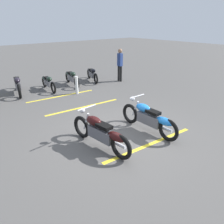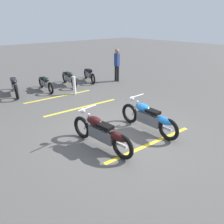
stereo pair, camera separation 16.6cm
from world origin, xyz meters
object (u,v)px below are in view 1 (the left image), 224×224
(motorcycle_row_left, at_px, (72,77))
(motorcycle_row_center, at_px, (48,82))
(motorcycle_bright_foreground, at_px, (149,118))
(bollard_post, at_px, (77,85))
(motorcycle_row_right, at_px, (18,84))
(motorcycle_dark_foreground, at_px, (101,133))
(bystander_near_row, at_px, (120,63))
(motorcycle_row_far_left, at_px, (92,74))

(motorcycle_row_left, height_order, motorcycle_row_center, motorcycle_row_left)
(motorcycle_bright_foreground, bearing_deg, motorcycle_row_center, 4.45)
(motorcycle_bright_foreground, xyz_separation_m, bollard_post, (4.74, -0.32, -0.04))
(motorcycle_row_left, bearing_deg, motorcycle_row_center, -77.19)
(motorcycle_row_left, relative_size, bollard_post, 2.40)
(motorcycle_row_right, bearing_deg, motorcycle_dark_foreground, 14.60)
(motorcycle_bright_foreground, relative_size, bollard_post, 2.67)
(motorcycle_bright_foreground, xyz_separation_m, motorcycle_row_right, (6.59, 1.79, -0.01))
(motorcycle_row_right, xyz_separation_m, bystander_near_row, (-1.40, -5.22, 0.56))
(motorcycle_row_far_left, relative_size, motorcycle_row_center, 0.99)
(bollard_post, bearing_deg, motorcycle_row_right, 48.74)
(motorcycle_row_far_left, distance_m, bystander_near_row, 1.71)
(motorcycle_row_center, height_order, bollard_post, bollard_post)
(motorcycle_dark_foreground, bearing_deg, bollard_post, -29.36)
(motorcycle_dark_foreground, relative_size, motorcycle_row_right, 1.04)
(bystander_near_row, distance_m, bollard_post, 3.21)
(motorcycle_row_left, xyz_separation_m, bystander_near_row, (-1.05, -2.52, 0.59))
(bollard_post, bearing_deg, motorcycle_row_center, 27.50)
(motorcycle_dark_foreground, relative_size, motorcycle_row_far_left, 1.19)
(motorcycle_row_center, bearing_deg, bollard_post, 33.45)
(motorcycle_row_left, bearing_deg, motorcycle_row_far_left, 102.76)
(motorcycle_row_far_left, xyz_separation_m, bollard_post, (-1.54, 1.96, 0.02))
(motorcycle_row_left, height_order, bystander_near_row, bystander_near_row)
(motorcycle_row_left, relative_size, bystander_near_row, 1.11)
(motorcycle_row_right, bearing_deg, motorcycle_bright_foreground, 28.98)
(motorcycle_dark_foreground, height_order, bollard_post, motorcycle_dark_foreground)
(motorcycle_row_center, distance_m, motorcycle_row_right, 1.40)
(motorcycle_row_center, relative_size, motorcycle_row_right, 0.88)
(motorcycle_bright_foreground, distance_m, bollard_post, 4.76)
(motorcycle_row_right, relative_size, bollard_post, 2.57)
(motorcycle_row_far_left, bearing_deg, motorcycle_row_center, -69.57)
(bystander_near_row, xyz_separation_m, bollard_post, (-0.45, 3.12, -0.59))
(motorcycle_row_center, relative_size, bystander_near_row, 1.05)
(motorcycle_bright_foreground, bearing_deg, motorcycle_row_far_left, -19.53)
(motorcycle_bright_foreground, distance_m, motorcycle_row_left, 6.31)
(motorcycle_bright_foreground, distance_m, motorcycle_row_far_left, 6.69)
(motorcycle_row_center, bearing_deg, motorcycle_dark_foreground, -5.87)
(bollard_post, bearing_deg, motorcycle_dark_foreground, 156.06)
(motorcycle_row_far_left, distance_m, bollard_post, 2.49)
(motorcycle_bright_foreground, xyz_separation_m, motorcycle_dark_foreground, (0.20, 1.70, 0.00))
(motorcycle_bright_foreground, height_order, bollard_post, motorcycle_bright_foreground)
(motorcycle_dark_foreground, bearing_deg, motorcycle_bright_foreground, -102.29)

